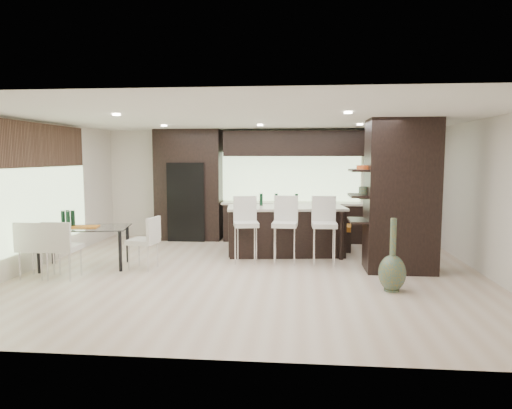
# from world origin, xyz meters

# --- Properties ---
(ground) EXTENTS (8.00, 8.00, 0.00)m
(ground) POSITION_xyz_m (0.00, 0.00, 0.00)
(ground) COLOR beige
(ground) RESTS_ON ground
(back_wall) EXTENTS (8.00, 0.02, 2.70)m
(back_wall) POSITION_xyz_m (0.00, 3.50, 1.35)
(back_wall) COLOR silver
(back_wall) RESTS_ON ground
(left_wall) EXTENTS (0.02, 7.00, 2.70)m
(left_wall) POSITION_xyz_m (-4.00, 0.00, 1.35)
(left_wall) COLOR silver
(left_wall) RESTS_ON ground
(right_wall) EXTENTS (0.02, 7.00, 2.70)m
(right_wall) POSITION_xyz_m (4.00, 0.00, 1.35)
(right_wall) COLOR silver
(right_wall) RESTS_ON ground
(ceiling) EXTENTS (8.00, 7.00, 0.02)m
(ceiling) POSITION_xyz_m (0.00, 0.00, 2.70)
(ceiling) COLOR white
(ceiling) RESTS_ON ground
(window_left) EXTENTS (0.04, 3.20, 1.90)m
(window_left) POSITION_xyz_m (-3.96, 0.20, 1.35)
(window_left) COLOR #B2D199
(window_left) RESTS_ON left_wall
(window_back) EXTENTS (3.40, 0.04, 1.20)m
(window_back) POSITION_xyz_m (0.60, 3.46, 1.55)
(window_back) COLOR #B2D199
(window_back) RESTS_ON back_wall
(stone_accent) EXTENTS (0.08, 3.00, 0.80)m
(stone_accent) POSITION_xyz_m (-3.93, 0.20, 2.25)
(stone_accent) COLOR brown
(stone_accent) RESTS_ON left_wall
(ceiling_spots) EXTENTS (4.00, 3.00, 0.02)m
(ceiling_spots) POSITION_xyz_m (0.00, 0.25, 2.68)
(ceiling_spots) COLOR white
(ceiling_spots) RESTS_ON ceiling
(back_cabinetry) EXTENTS (6.80, 0.68, 2.70)m
(back_cabinetry) POSITION_xyz_m (0.50, 3.17, 1.35)
(back_cabinetry) COLOR black
(back_cabinetry) RESTS_ON ground
(refrigerator) EXTENTS (0.90, 0.68, 1.90)m
(refrigerator) POSITION_xyz_m (-1.90, 3.12, 0.95)
(refrigerator) COLOR black
(refrigerator) RESTS_ON ground
(partition_column) EXTENTS (1.20, 0.80, 2.70)m
(partition_column) POSITION_xyz_m (2.60, 0.40, 1.35)
(partition_column) COLOR black
(partition_column) RESTS_ON ground
(kitchen_island) EXTENTS (2.54, 1.34, 1.01)m
(kitchen_island) POSITION_xyz_m (0.54, 1.61, 0.51)
(kitchen_island) COLOR black
(kitchen_island) RESTS_ON ground
(stool_left) EXTENTS (0.54, 0.54, 1.03)m
(stool_left) POSITION_xyz_m (-0.21, 0.76, 0.52)
(stool_left) COLOR silver
(stool_left) RESTS_ON ground
(stool_mid) EXTENTS (0.49, 0.49, 1.04)m
(stool_mid) POSITION_xyz_m (0.54, 0.76, 0.52)
(stool_mid) COLOR silver
(stool_mid) RESTS_ON ground
(stool_right) EXTENTS (0.47, 0.47, 1.04)m
(stool_right) POSITION_xyz_m (1.28, 0.76, 0.52)
(stool_right) COLOR silver
(stool_right) RESTS_ON ground
(bench) EXTENTS (1.50, 0.72, 0.56)m
(bench) POSITION_xyz_m (1.23, 2.17, 0.28)
(bench) COLOR black
(bench) RESTS_ON ground
(floor_vase) EXTENTS (0.52, 0.52, 1.12)m
(floor_vase) POSITION_xyz_m (2.22, -0.91, 0.56)
(floor_vase) COLOR #48573D
(floor_vase) RESTS_ON ground
(dining_table) EXTENTS (1.70, 1.15, 0.75)m
(dining_table) POSITION_xyz_m (-3.12, 0.10, 0.38)
(dining_table) COLOR white
(dining_table) RESTS_ON ground
(chair_near) EXTENTS (0.50, 0.50, 0.91)m
(chair_near) POSITION_xyz_m (-3.12, -0.66, 0.46)
(chair_near) COLOR silver
(chair_near) RESTS_ON ground
(chair_far) EXTENTS (0.49, 0.49, 0.90)m
(chair_far) POSITION_xyz_m (-3.61, -0.66, 0.45)
(chair_far) COLOR silver
(chair_far) RESTS_ON ground
(chair_end) EXTENTS (0.55, 0.55, 0.88)m
(chair_end) POSITION_xyz_m (-2.02, 0.10, 0.44)
(chair_end) COLOR silver
(chair_end) RESTS_ON ground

